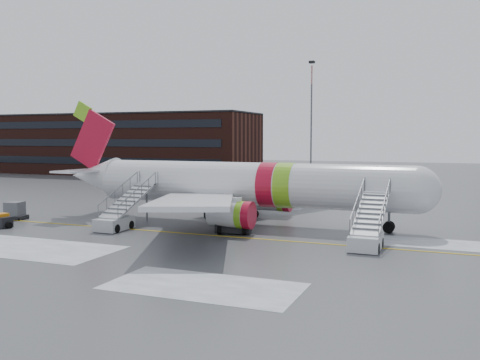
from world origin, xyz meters
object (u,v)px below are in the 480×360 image
at_px(airstair_fwd, 368,232).
at_px(airstair_aft, 119,216).
at_px(airliner, 238,185).
at_px(baggage_tractor, 1,221).
at_px(pushback_tug, 231,224).
at_px(uld_container, 15,211).

height_order(airstair_fwd, airstair_aft, same).
xyz_separation_m(airliner, airstair_aft, (-8.01, -6.54, -2.35)).
relative_size(airstair_fwd, baggage_tractor, 3.26).
relative_size(airstair_aft, pushback_tug, 2.56).
bearing_deg(airstair_fwd, baggage_tractor, -174.06).
bearing_deg(airstair_aft, pushback_tug, 9.65).
xyz_separation_m(airliner, baggage_tractor, (-17.68, -9.65, -2.92)).
distance_m(airstair_aft, pushback_tug, 9.55).
height_order(airstair_aft, baggage_tractor, airstair_aft).
xyz_separation_m(airstair_fwd, baggage_tractor, (-29.93, -3.11, -0.56)).
relative_size(airstair_fwd, pushback_tug, 2.56).
xyz_separation_m(airstair_fwd, pushback_tug, (-10.85, 1.60, -0.37)).
bearing_deg(pushback_tug, uld_container, -177.51).
distance_m(airstair_fwd, pushback_tug, 10.98).
height_order(airstair_aft, uld_container, airstair_aft).
height_order(airliner, baggage_tractor, airliner).
xyz_separation_m(airliner, airstair_fwd, (12.25, -6.54, -2.35)).
bearing_deg(uld_container, baggage_tractor, -58.85).
distance_m(airliner, baggage_tractor, 20.35).
relative_size(airliner, airstair_fwd, 4.55).
bearing_deg(uld_container, airliner, 16.37).
bearing_deg(pushback_tug, baggage_tractor, -166.13).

